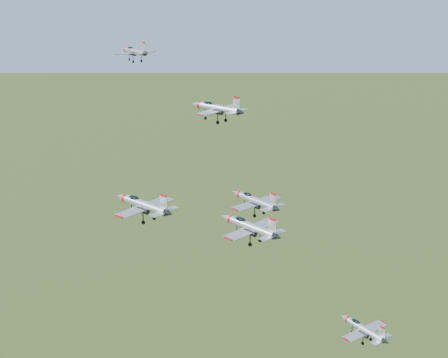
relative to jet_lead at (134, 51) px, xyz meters
The scene contains 6 objects.
jet_lead is the anchor object (origin of this frame).
jet_left_high 27.68m from the jet_lead, 10.67° to the right, with size 13.27×10.95×3.55m.
jet_right_high 44.20m from the jet_lead, 45.06° to the right, with size 13.86×11.47×3.70m.
jet_left_low 44.03m from the jet_lead, 10.19° to the right, with size 13.11×11.07×3.53m.
jet_right_low 52.96m from the jet_lead, 23.71° to the right, with size 13.56×11.34×3.63m.
jet_trail 74.49m from the jet_lead, 11.85° to the right, with size 10.42×8.89×2.85m.
Camera 1 is at (69.39, -89.84, 163.87)m, focal length 50.00 mm.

